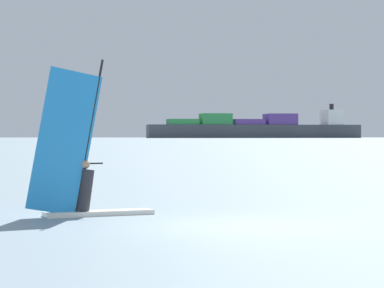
# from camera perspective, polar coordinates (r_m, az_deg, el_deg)

# --- Properties ---
(ground_plane) EXTENTS (4000.00, 4000.00, 0.00)m
(ground_plane) POSITION_cam_1_polar(r_m,az_deg,el_deg) (18.51, 3.22, -5.63)
(ground_plane) COLOR gray
(windsurfer) EXTENTS (3.22, 1.27, 3.92)m
(windsurfer) POSITION_cam_1_polar(r_m,az_deg,el_deg) (20.86, -7.56, -2.26)
(windsurfer) COLOR white
(windsurfer) RESTS_ON ground_plane
(cargo_ship) EXTENTS (200.91, 36.21, 32.54)m
(cargo_ship) POSITION_cam_1_polar(r_m,az_deg,el_deg) (784.65, 4.29, 1.10)
(cargo_ship) COLOR #3F444C
(cargo_ship) RESTS_ON ground_plane
(distant_headland) EXTENTS (1362.40, 704.75, 29.56)m
(distant_headland) POSITION_cam_1_polar(r_m,az_deg,el_deg) (1304.49, 12.76, 1.11)
(distant_headland) COLOR #60665B
(distant_headland) RESTS_ON ground_plane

